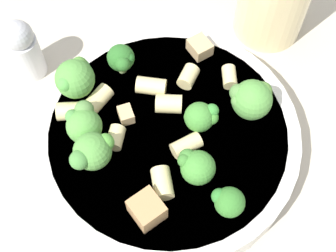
{
  "coord_description": "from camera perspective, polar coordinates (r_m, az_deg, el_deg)",
  "views": [
    {
      "loc": [
        0.17,
        0.11,
        0.42
      ],
      "look_at": [
        0.0,
        0.0,
        0.05
      ],
      "focal_mm": 50.0,
      "sensor_mm": 36.0,
      "label": 1
    }
  ],
  "objects": [
    {
      "name": "broccoli_floret_4",
      "position": [
        0.43,
        -10.24,
        0.27
      ],
      "size": [
        0.04,
        0.03,
        0.03
      ],
      "color": "#93B766",
      "rests_on": "pasta_bowl"
    },
    {
      "name": "broccoli_floret_3",
      "position": [
        0.4,
        3.42,
        -4.93
      ],
      "size": [
        0.03,
        0.03,
        0.03
      ],
      "color": "#93B766",
      "rests_on": "pasta_bowl"
    },
    {
      "name": "pasta_bowl",
      "position": [
        0.45,
        -0.0,
        -1.51
      ],
      "size": [
        0.25,
        0.25,
        0.04
      ],
      "color": "silver",
      "rests_on": "ground_plane"
    },
    {
      "name": "rigatoni_5",
      "position": [
        0.44,
        0.09,
        2.73
      ],
      "size": [
        0.03,
        0.03,
        0.02
      ],
      "primitive_type": "cylinder",
      "rotation": [
        1.57,
        0.0,
        0.52
      ],
      "color": "beige",
      "rests_on": "pasta_bowl"
    },
    {
      "name": "chicken_chunk_0",
      "position": [
        0.48,
        3.9,
        9.56
      ],
      "size": [
        0.03,
        0.03,
        0.01
      ],
      "primitive_type": "cube",
      "rotation": [
        0.0,
        0.0,
        1.13
      ],
      "color": "tan",
      "rests_on": "pasta_bowl"
    },
    {
      "name": "broccoli_floret_1",
      "position": [
        0.44,
        -11.22,
        5.83
      ],
      "size": [
        0.04,
        0.04,
        0.05
      ],
      "color": "#9EC175",
      "rests_on": "pasta_bowl"
    },
    {
      "name": "rigatoni_8",
      "position": [
        0.45,
        -8.51,
        3.24
      ],
      "size": [
        0.03,
        0.02,
        0.02
      ],
      "primitive_type": "cylinder",
      "rotation": [
        1.57,
        0.0,
        1.53
      ],
      "color": "beige",
      "rests_on": "pasta_bowl"
    },
    {
      "name": "chicken_chunk_1",
      "position": [
        0.4,
        -2.59,
        -10.12
      ],
      "size": [
        0.03,
        0.03,
        0.02
      ],
      "primitive_type": "cube",
      "rotation": [
        0.0,
        0.0,
        1.2
      ],
      "color": "tan",
      "rests_on": "pasta_bowl"
    },
    {
      "name": "broccoli_floret_7",
      "position": [
        0.46,
        -5.73,
        8.16
      ],
      "size": [
        0.03,
        0.03,
        0.03
      ],
      "color": "#93B766",
      "rests_on": "pasta_bowl"
    },
    {
      "name": "broccoli_floret_0",
      "position": [
        0.43,
        4.04,
        1.12
      ],
      "size": [
        0.03,
        0.03,
        0.03
      ],
      "color": "#93B766",
      "rests_on": "pasta_bowl"
    },
    {
      "name": "rigatoni_3",
      "position": [
        0.43,
        -6.41,
        -1.41
      ],
      "size": [
        0.03,
        0.02,
        0.02
      ],
      "primitive_type": "cylinder",
      "rotation": [
        1.57,
        0.0,
        1.96
      ],
      "color": "beige",
      "rests_on": "pasta_bowl"
    },
    {
      "name": "broccoli_floret_6",
      "position": [
        0.4,
        -9.21,
        -3.11
      ],
      "size": [
        0.04,
        0.03,
        0.04
      ],
      "color": "#93B766",
      "rests_on": "pasta_bowl"
    },
    {
      "name": "chicken_chunk_2",
      "position": [
        0.44,
        -5.15,
        1.39
      ],
      "size": [
        0.02,
        0.02,
        0.01
      ],
      "primitive_type": "cube",
      "rotation": [
        0.0,
        0.0,
        0.9
      ],
      "color": "tan",
      "rests_on": "pasta_bowl"
    },
    {
      "name": "broccoli_floret_2",
      "position": [
        0.44,
        10.14,
        3.29
      ],
      "size": [
        0.04,
        0.04,
        0.04
      ],
      "color": "#84AD60",
      "rests_on": "pasta_bowl"
    },
    {
      "name": "ground_plane",
      "position": [
        0.47,
        -0.0,
        -2.67
      ],
      "size": [
        2.0,
        2.0,
        0.0
      ],
      "primitive_type": "plane",
      "color": "#BCB29E"
    },
    {
      "name": "rigatoni_2",
      "position": [
        0.42,
        2.25,
        -2.36
      ],
      "size": [
        0.03,
        0.03,
        0.02
      ],
      "primitive_type": "cylinder",
      "rotation": [
        1.57,
        0.0,
        1.08
      ],
      "color": "beige",
      "rests_on": "pasta_bowl"
    },
    {
      "name": "rigatoni_0",
      "position": [
        0.41,
        -0.7,
        -6.99
      ],
      "size": [
        0.03,
        0.03,
        0.02
      ],
      "primitive_type": "cylinder",
      "rotation": [
        1.57,
        0.0,
        2.31
      ],
      "color": "beige",
      "rests_on": "pasta_bowl"
    },
    {
      "name": "pepper_shaker",
      "position": [
        0.51,
        -17.29,
        8.87
      ],
      "size": [
        0.03,
        0.03,
        0.07
      ],
      "color": "silver",
      "rests_on": "ground_plane"
    },
    {
      "name": "rigatoni_4",
      "position": [
        0.45,
        -2.07,
        4.89
      ],
      "size": [
        0.03,
        0.03,
        0.02
      ],
      "primitive_type": "cylinder",
      "rotation": [
        1.57,
        0.0,
        0.42
      ],
      "color": "beige",
      "rests_on": "pasta_bowl"
    },
    {
      "name": "rigatoni_6",
      "position": [
        0.46,
        2.48,
        6.04
      ],
      "size": [
        0.02,
        0.02,
        0.02
      ],
      "primitive_type": "cylinder",
      "rotation": [
        1.57,
        0.0,
        1.71
      ],
      "color": "beige",
      "rests_on": "pasta_bowl"
    },
    {
      "name": "rigatoni_1",
      "position": [
        0.45,
        -11.71,
        1.79
      ],
      "size": [
        0.03,
        0.03,
        0.02
      ],
      "primitive_type": "cylinder",
      "rotation": [
        1.57,
        0.0,
        0.62
      ],
      "color": "beige",
      "rests_on": "pasta_bowl"
    },
    {
      "name": "broccoli_floret_5",
      "position": [
        0.39,
        7.4,
        -9.18
      ],
      "size": [
        0.03,
        0.03,
        0.03
      ],
      "color": "#9EC175",
      "rests_on": "pasta_bowl"
    },
    {
      "name": "rigatoni_7",
      "position": [
        0.46,
        7.49,
        5.96
      ],
      "size": [
        0.03,
        0.02,
        0.01
      ],
      "primitive_type": "cylinder",
      "rotation": [
        1.57,
        0.0,
        2.17
      ],
      "color": "beige",
      "rests_on": "pasta_bowl"
    }
  ]
}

